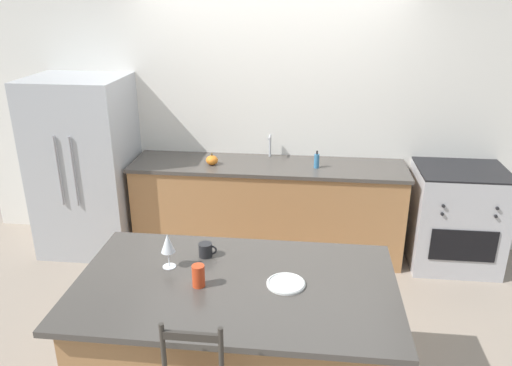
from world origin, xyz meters
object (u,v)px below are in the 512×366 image
Objects in this scene: oven_range at (455,217)px; tumbler_cup at (198,276)px; dinner_plate at (286,283)px; pumpkin_decoration at (212,160)px; coffee_mug at (206,250)px; wine_glass at (168,244)px; refrigerator at (86,166)px; soap_bottle at (317,161)px.

tumbler_cup is (-1.95, -2.06, 0.51)m from oven_range.
dinner_plate is at bearing -126.41° from oven_range.
tumbler_cup reaches higher than pumpkin_decoration.
dinner_plate is at bearing -67.72° from pumpkin_decoration.
wine_glass is at bearing -142.17° from coffee_mug.
dinner_plate is (-1.48, -2.00, 0.46)m from oven_range.
refrigerator is 10.53× the size of soap_bottle.
refrigerator reaches higher than pumpkin_decoration.
tumbler_cup is at bearing -107.67° from soap_bottle.
pumpkin_decoration is at bearing 99.04° from tumbler_cup.
coffee_mug is (1.54, -1.69, 0.11)m from refrigerator.
dinner_plate is at bearing 7.65° from tumbler_cup.
tumbler_cup is at bearing -133.42° from oven_range.
dinner_plate is (2.04, -1.96, 0.08)m from refrigerator.
dinner_plate is 0.57m from coffee_mug.
dinner_plate is 1.93× the size of pumpkin_decoration.
refrigerator is at bearing 132.20° from coffee_mug.
soap_bottle is (0.65, 2.03, 0.00)m from tumbler_cup.
oven_range is at bearing 41.25° from coffee_mug.
refrigerator is 15.24× the size of pumpkin_decoration.
pumpkin_decoration is (1.24, -0.01, 0.11)m from refrigerator.
pumpkin_decoration is at bearing 99.86° from coffee_mug.
pumpkin_decoration is at bearing 93.21° from wine_glass.
coffee_mug reaches higher than dinner_plate.
tumbler_cup reaches higher than dinner_plate.
coffee_mug is at bearing -111.59° from soap_bottle.
dinner_plate is 0.72m from wine_glass.
oven_range is 2.33m from pumpkin_decoration.
tumbler_cup is at bearing -80.96° from pumpkin_decoration.
dinner_plate is 1.69× the size of tumbler_cup.
soap_bottle is (2.21, 0.01, 0.13)m from refrigerator.
oven_range is at bearing 1.26° from pumpkin_decoration.
tumbler_cup is at bearing -172.35° from dinner_plate.
wine_glass is 0.26m from coffee_mug.
refrigerator is 2.56m from tumbler_cup.
coffee_mug is at bearing -47.80° from refrigerator.
wine_glass is at bearing 170.60° from dinner_plate.
pumpkin_decoration is (-0.10, 1.83, -0.11)m from wine_glass.
soap_bottle is at bearing 1.17° from pumpkin_decoration.
wine_glass reaches higher than oven_range.
refrigerator reaches higher than wine_glass.
refrigerator is 2.29m from coffee_mug.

